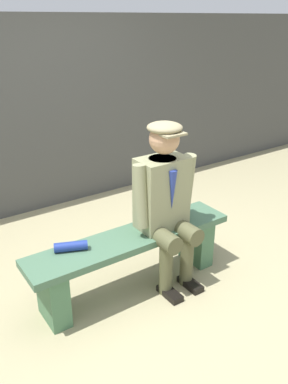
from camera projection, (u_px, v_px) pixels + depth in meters
The scene contains 5 objects.
ground_plane at pixel (133, 286), 3.34m from camera, with size 30.00×30.00×0.00m, color tan.
bench at pixel (132, 252), 3.21m from camera, with size 1.75×0.37×0.49m.
seated_man at pixel (165, 198), 3.15m from camera, with size 0.57×0.53×1.37m.
rolled_magazine at pixel (71, 246), 2.93m from camera, with size 0.07×0.07×0.24m, color navy.
stadium_wall at pixel (35, 117), 4.41m from camera, with size 12.00×0.24×2.13m, color #444543.
Camera 1 is at (1.47, 2.31, 2.08)m, focal length 37.08 mm.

